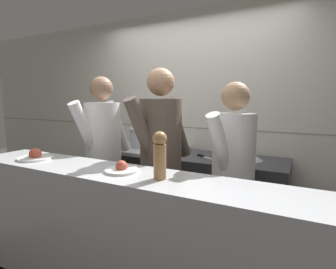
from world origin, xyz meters
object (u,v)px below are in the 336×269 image
(oven_range, at_px, (146,183))
(pepper_mill, at_px, (160,154))
(stock_pot, at_px, (143,137))
(chef_head_cook, at_px, (103,154))
(chefs_knife, at_px, (207,158))
(mixing_bowl_steel, at_px, (251,156))
(chef_sous, at_px, (161,160))
(chef_line, at_px, (233,175))
(plated_dish_appetiser, at_px, (122,169))
(plated_dish_main, at_px, (35,156))

(oven_range, bearing_deg, pepper_mill, -54.51)
(stock_pot, relative_size, pepper_mill, 1.17)
(pepper_mill, relative_size, chef_head_cook, 0.17)
(stock_pot, relative_size, chefs_knife, 0.98)
(mixing_bowl_steel, distance_m, chef_sous, 1.02)
(chef_line, bearing_deg, plated_dish_appetiser, -118.58)
(plated_dish_main, bearing_deg, chef_head_cook, 72.97)
(plated_dish_main, height_order, chef_head_cook, chef_head_cook)
(mixing_bowl_steel, height_order, chef_line, chef_line)
(chef_sous, xyz_separation_m, chef_line, (0.61, 0.08, -0.07))
(oven_range, relative_size, chef_sous, 0.52)
(plated_dish_main, xyz_separation_m, plated_dish_appetiser, (0.87, 0.02, -0.00))
(stock_pot, relative_size, mixing_bowl_steel, 1.42)
(pepper_mill, height_order, chef_line, chef_line)
(oven_range, bearing_deg, chef_sous, -50.05)
(oven_range, height_order, chef_head_cook, chef_head_cook)
(mixing_bowl_steel, xyz_separation_m, chef_head_cook, (-1.30, -0.76, 0.04))
(stock_pot, relative_size, chef_sous, 0.20)
(plated_dish_appetiser, distance_m, pepper_mill, 0.34)
(chefs_knife, xyz_separation_m, chef_head_cook, (-0.87, -0.64, 0.07))
(plated_dish_appetiser, bearing_deg, pepper_mill, -3.75)
(stock_pot, bearing_deg, pepper_mill, -53.55)
(plated_dish_main, relative_size, chef_sous, 0.16)
(oven_range, height_order, stock_pot, stock_pot)
(plated_dish_main, bearing_deg, mixing_bowl_steel, 42.71)
(mixing_bowl_steel, height_order, pepper_mill, pepper_mill)
(chef_head_cook, bearing_deg, mixing_bowl_steel, 36.76)
(chefs_knife, relative_size, plated_dish_appetiser, 1.56)
(stock_pot, height_order, chef_sous, chef_sous)
(chef_head_cook, xyz_separation_m, chef_sous, (0.68, -0.04, 0.02))
(chef_head_cook, bearing_deg, plated_dish_main, -100.62)
(chef_head_cook, bearing_deg, chefs_knife, 42.64)
(stock_pot, distance_m, chefs_knife, 0.90)
(mixing_bowl_steel, relative_size, chef_head_cook, 0.14)
(chef_head_cook, distance_m, chef_line, 1.29)
(mixing_bowl_steel, bearing_deg, plated_dish_main, -137.29)
(oven_range, bearing_deg, plated_dish_main, -100.08)
(mixing_bowl_steel, relative_size, pepper_mill, 0.83)
(chefs_knife, height_order, chef_line, chef_line)
(mixing_bowl_steel, distance_m, chef_head_cook, 1.51)
(plated_dish_appetiser, bearing_deg, chef_line, 46.31)
(chefs_knife, bearing_deg, oven_range, 174.50)
(oven_range, relative_size, chef_line, 0.56)
(chefs_knife, xyz_separation_m, pepper_mill, (0.13, -1.25, 0.28))
(pepper_mill, bearing_deg, chef_sous, 118.72)
(stock_pot, height_order, chefs_knife, stock_pot)
(plated_dish_main, relative_size, pepper_mill, 0.93)
(plated_dish_main, relative_size, plated_dish_appetiser, 1.21)
(stock_pot, bearing_deg, mixing_bowl_steel, 0.39)
(stock_pot, xyz_separation_m, chef_head_cook, (0.01, -0.75, -0.07))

